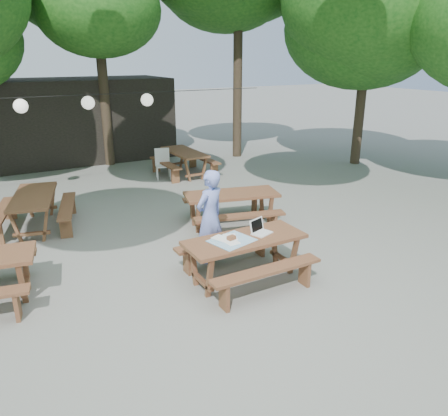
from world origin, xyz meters
TOP-DOWN VIEW (x-y plane):
  - ground at (0.00, 0.00)m, footprint 80.00×80.00m
  - pavilion at (0.50, 10.50)m, footprint 6.00×3.00m
  - main_picnic_table at (0.74, -0.24)m, footprint 2.00×1.58m
  - picnic_table_ne at (1.77, 1.98)m, footprint 2.23×2.00m
  - picnic_table_far_w at (-1.99, 3.92)m, footprint 1.99×2.22m
  - picnic_table_far_e at (2.68, 6.48)m, footprint 1.60×2.01m
  - woman at (0.57, 0.67)m, footprint 0.73×0.60m
  - plastic_chair at (1.92, 6.38)m, footprint 0.54×0.54m
  - laptop at (1.06, -0.18)m, footprint 0.40×0.35m
  - tabletop_clutter at (0.49, -0.23)m, footprint 0.77×0.70m
  - paper_lanterns at (-0.19, 6.00)m, footprint 9.00×0.34m

SIDE VIEW (x-z plane):
  - ground at x=0.00m, z-range 0.00..0.00m
  - plastic_chair at x=1.92m, z-range -0.19..0.71m
  - main_picnic_table at x=0.74m, z-range 0.01..0.76m
  - picnic_table_ne at x=1.77m, z-range 0.01..0.76m
  - picnic_table_far_w at x=-1.99m, z-range 0.01..0.76m
  - picnic_table_far_e at x=2.68m, z-range 0.01..0.76m
  - tabletop_clutter at x=0.49m, z-range 0.72..0.80m
  - laptop at x=1.06m, z-range 0.69..0.93m
  - woman at x=0.57m, z-range 0.00..1.71m
  - pavilion at x=0.50m, z-range 0.00..2.80m
  - paper_lanterns at x=-0.19m, z-range 2.21..2.59m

